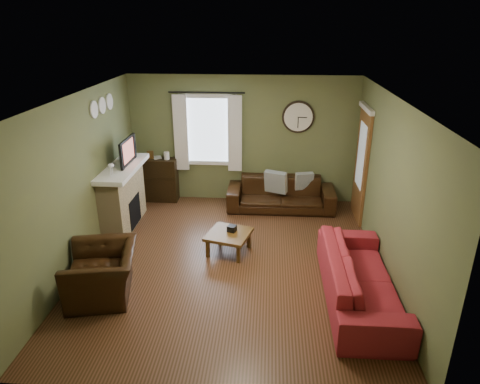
# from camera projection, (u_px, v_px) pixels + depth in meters

# --- Properties ---
(floor) EXTENTS (4.60, 5.20, 0.00)m
(floor) POSITION_uv_depth(u_px,v_px,m) (232.00, 262.00, 6.82)
(floor) COLOR #492B19
(floor) RESTS_ON ground
(ceiling) EXTENTS (4.60, 5.20, 0.00)m
(ceiling) POSITION_uv_depth(u_px,v_px,m) (231.00, 98.00, 5.83)
(ceiling) COLOR white
(ceiling) RESTS_ON ground
(wall_left) EXTENTS (0.00, 5.20, 2.60)m
(wall_left) POSITION_uv_depth(u_px,v_px,m) (80.00, 182.00, 6.47)
(wall_left) COLOR #5C663C
(wall_left) RESTS_ON ground
(wall_right) EXTENTS (0.00, 5.20, 2.60)m
(wall_right) POSITION_uv_depth(u_px,v_px,m) (390.00, 190.00, 6.17)
(wall_right) COLOR #5C663C
(wall_right) RESTS_ON ground
(wall_back) EXTENTS (4.60, 0.00, 2.60)m
(wall_back) POSITION_uv_depth(u_px,v_px,m) (243.00, 140.00, 8.73)
(wall_back) COLOR #5C663C
(wall_back) RESTS_ON ground
(wall_front) EXTENTS (4.60, 0.00, 2.60)m
(wall_front) POSITION_uv_depth(u_px,v_px,m) (206.00, 289.00, 3.92)
(wall_front) COLOR #5C663C
(wall_front) RESTS_ON ground
(fireplace) EXTENTS (0.40, 1.40, 1.10)m
(fireplace) POSITION_uv_depth(u_px,v_px,m) (123.00, 199.00, 7.81)
(fireplace) COLOR tan
(fireplace) RESTS_ON floor
(firebox) EXTENTS (0.04, 0.60, 0.55)m
(firebox) POSITION_uv_depth(u_px,v_px,m) (134.00, 211.00, 7.89)
(firebox) COLOR black
(firebox) RESTS_ON fireplace
(mantel) EXTENTS (0.58, 1.60, 0.08)m
(mantel) POSITION_uv_depth(u_px,v_px,m) (121.00, 168.00, 7.58)
(mantel) COLOR white
(mantel) RESTS_ON fireplace
(tv) EXTENTS (0.08, 0.60, 0.35)m
(tv) POSITION_uv_depth(u_px,v_px,m) (124.00, 154.00, 7.64)
(tv) COLOR black
(tv) RESTS_ON mantel
(tv_screen) EXTENTS (0.02, 0.62, 0.36)m
(tv_screen) POSITION_uv_depth(u_px,v_px,m) (128.00, 151.00, 7.61)
(tv_screen) COLOR #994C3F
(tv_screen) RESTS_ON mantel
(medallion_left) EXTENTS (0.28, 0.28, 0.03)m
(medallion_left) POSITION_uv_depth(u_px,v_px,m) (94.00, 109.00, 6.85)
(medallion_left) COLOR white
(medallion_left) RESTS_ON wall_left
(medallion_mid) EXTENTS (0.28, 0.28, 0.03)m
(medallion_mid) POSITION_uv_depth(u_px,v_px,m) (102.00, 105.00, 7.18)
(medallion_mid) COLOR white
(medallion_mid) RESTS_ON wall_left
(medallion_right) EXTENTS (0.28, 0.28, 0.03)m
(medallion_right) POSITION_uv_depth(u_px,v_px,m) (109.00, 102.00, 7.50)
(medallion_right) COLOR white
(medallion_right) RESTS_ON wall_left
(window_pane) EXTENTS (1.00, 0.02, 1.30)m
(window_pane) POSITION_uv_depth(u_px,v_px,m) (208.00, 130.00, 8.68)
(window_pane) COLOR silver
(window_pane) RESTS_ON wall_back
(curtain_rod) EXTENTS (0.03, 0.03, 1.50)m
(curtain_rod) POSITION_uv_depth(u_px,v_px,m) (207.00, 92.00, 8.29)
(curtain_rod) COLOR black
(curtain_rod) RESTS_ON wall_back
(curtain_left) EXTENTS (0.28, 0.04, 1.55)m
(curtain_left) POSITION_uv_depth(u_px,v_px,m) (181.00, 133.00, 8.64)
(curtain_left) COLOR white
(curtain_left) RESTS_ON wall_back
(curtain_right) EXTENTS (0.28, 0.04, 1.55)m
(curtain_right) POSITION_uv_depth(u_px,v_px,m) (235.00, 134.00, 8.57)
(curtain_right) COLOR white
(curtain_right) RESTS_ON wall_back
(wall_clock) EXTENTS (0.64, 0.06, 0.64)m
(wall_clock) POSITION_uv_depth(u_px,v_px,m) (298.00, 117.00, 8.42)
(wall_clock) COLOR white
(wall_clock) RESTS_ON wall_back
(door) EXTENTS (0.05, 0.90, 2.10)m
(door) POSITION_uv_depth(u_px,v_px,m) (361.00, 166.00, 7.98)
(door) COLOR brown
(door) RESTS_ON floor
(bookshelf) EXTENTS (0.77, 0.33, 0.91)m
(bookshelf) POSITION_uv_depth(u_px,v_px,m) (159.00, 180.00, 8.99)
(bookshelf) COLOR black
(bookshelf) RESTS_ON floor
(book) EXTENTS (0.24, 0.27, 0.02)m
(book) POSITION_uv_depth(u_px,v_px,m) (153.00, 156.00, 8.83)
(book) COLOR #523714
(book) RESTS_ON bookshelf
(sofa_brown) EXTENTS (2.14, 0.84, 0.62)m
(sofa_brown) POSITION_uv_depth(u_px,v_px,m) (281.00, 194.00, 8.64)
(sofa_brown) COLOR black
(sofa_brown) RESTS_ON floor
(pillow_left) EXTENTS (0.47, 0.29, 0.45)m
(pillow_left) POSITION_uv_depth(u_px,v_px,m) (276.00, 182.00, 8.60)
(pillow_left) COLOR gray
(pillow_left) RESTS_ON sofa_brown
(pillow_right) EXTENTS (0.38, 0.19, 0.36)m
(pillow_right) POSITION_uv_depth(u_px,v_px,m) (304.00, 181.00, 8.66)
(pillow_right) COLOR gray
(pillow_right) RESTS_ON sofa_brown
(sofa_red) EXTENTS (0.91, 2.33, 0.68)m
(sofa_red) POSITION_uv_depth(u_px,v_px,m) (360.00, 278.00, 5.81)
(sofa_red) COLOR maroon
(sofa_red) RESTS_ON floor
(armchair) EXTENTS (1.13, 1.23, 0.68)m
(armchair) POSITION_uv_depth(u_px,v_px,m) (102.00, 273.00, 5.91)
(armchair) COLOR black
(armchair) RESTS_ON floor
(coffee_table) EXTENTS (0.81, 0.81, 0.35)m
(coffee_table) POSITION_uv_depth(u_px,v_px,m) (229.00, 242.00, 7.05)
(coffee_table) COLOR #523714
(coffee_table) RESTS_ON floor
(tissue_box) EXTENTS (0.17, 0.17, 0.10)m
(tissue_box) POSITION_uv_depth(u_px,v_px,m) (232.00, 229.00, 7.03)
(tissue_box) COLOR black
(tissue_box) RESTS_ON coffee_table
(wine_glass_a) EXTENTS (0.08, 0.08, 0.22)m
(wine_glass_a) POSITION_uv_depth(u_px,v_px,m) (110.00, 170.00, 7.02)
(wine_glass_a) COLOR white
(wine_glass_a) RESTS_ON mantel
(wine_glass_b) EXTENTS (0.07, 0.07, 0.20)m
(wine_glass_b) POSITION_uv_depth(u_px,v_px,m) (112.00, 169.00, 7.09)
(wine_glass_b) COLOR white
(wine_glass_b) RESTS_ON mantel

